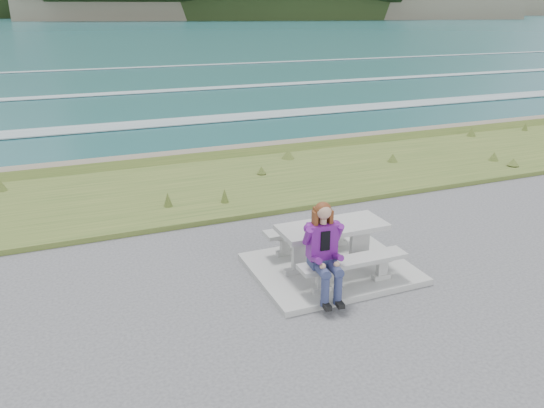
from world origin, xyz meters
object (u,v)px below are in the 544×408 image
(bench_seaward, at_px, (313,232))
(seated_woman, at_px, (325,264))
(bench_landward, at_px, (353,265))
(picnic_table, at_px, (332,234))

(bench_seaward, distance_m, seated_woman, 1.65)
(bench_landward, distance_m, bench_seaward, 1.40)
(picnic_table, relative_size, seated_woman, 1.24)
(picnic_table, relative_size, bench_seaward, 1.00)
(bench_seaward, bearing_deg, picnic_table, -90.00)
(picnic_table, distance_m, seated_woman, 1.01)
(bench_landward, bearing_deg, bench_seaward, 90.00)
(picnic_table, distance_m, bench_seaward, 0.74)
(seated_woman, bearing_deg, picnic_table, 61.53)
(bench_seaward, bearing_deg, bench_landward, -90.00)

